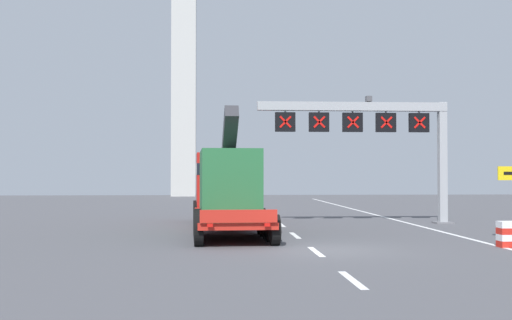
% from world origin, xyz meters
% --- Properties ---
extents(ground, '(112.00, 112.00, 0.00)m').
position_xyz_m(ground, '(0.00, 0.00, 0.00)').
color(ground, '#4C4C51').
extents(lane_markings, '(0.20, 41.20, 0.01)m').
position_xyz_m(lane_markings, '(-0.45, 13.30, 0.01)').
color(lane_markings, silver).
rests_on(lane_markings, ground).
extents(edge_line_right, '(0.20, 63.00, 0.01)m').
position_xyz_m(edge_line_right, '(6.20, 12.00, 0.01)').
color(edge_line_right, silver).
rests_on(edge_line_right, ground).
extents(overhead_lane_gantry, '(10.03, 0.90, 6.54)m').
position_xyz_m(overhead_lane_gantry, '(4.46, 11.01, 5.00)').
color(overhead_lane_gantry, '#9EA0A5').
rests_on(overhead_lane_gantry, ground).
extents(heavy_haul_truck_red, '(3.54, 14.15, 5.30)m').
position_xyz_m(heavy_haul_truck_red, '(-3.28, 8.81, 1.99)').
color(heavy_haul_truck_red, red).
rests_on(heavy_haul_truck_red, ground).
extents(bridge_pylon_distant, '(9.00, 2.00, 40.67)m').
position_xyz_m(bridge_pylon_distant, '(-7.43, 52.27, 20.73)').
color(bridge_pylon_distant, '#B7B7B2').
rests_on(bridge_pylon_distant, ground).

